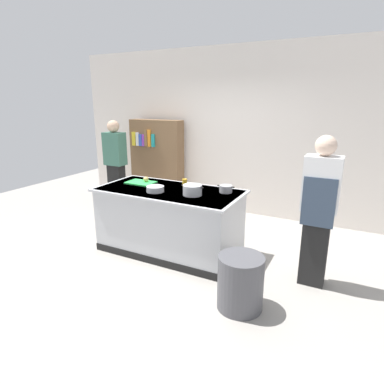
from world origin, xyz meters
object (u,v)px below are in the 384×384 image
(onion, at_px, (146,179))
(sauce_pan, at_px, (226,189))
(bookshelf, at_px, (157,163))
(trash_bin, at_px, (240,282))
(person_guest, at_px, (116,164))
(juice_cup, at_px, (185,182))
(stock_pot, at_px, (192,190))
(mixing_bowl, at_px, (155,189))
(person_chef, at_px, (319,209))

(onion, height_order, sauce_pan, onion)
(onion, height_order, bookshelf, bookshelf)
(trash_bin, relative_size, person_guest, 0.33)
(sauce_pan, xyz_separation_m, bookshelf, (-2.11, 1.57, -0.09))
(juice_cup, bearing_deg, onion, -168.22)
(onion, relative_size, trash_bin, 0.13)
(stock_pot, xyz_separation_m, mixing_bowl, (-0.51, -0.09, -0.03))
(sauce_pan, relative_size, trash_bin, 0.41)
(mixing_bowl, height_order, person_guest, person_guest)
(person_guest, height_order, bookshelf, person_guest)
(trash_bin, xyz_separation_m, person_guest, (-3.12, 1.84, 0.63))
(juice_cup, bearing_deg, person_guest, 157.96)
(trash_bin, bearing_deg, mixing_bowl, 156.34)
(juice_cup, bearing_deg, mixing_bowl, -114.25)
(person_chef, bearing_deg, sauce_pan, 87.55)
(sauce_pan, height_order, mixing_bowl, sauce_pan)
(bookshelf, bearing_deg, mixing_bowl, -57.17)
(onion, relative_size, stock_pot, 0.25)
(person_chef, relative_size, person_guest, 1.00)
(trash_bin, height_order, person_guest, person_guest)
(bookshelf, bearing_deg, sauce_pan, -36.62)
(mixing_bowl, bearing_deg, person_guest, 144.43)
(onion, bearing_deg, bookshelf, 118.51)
(stock_pot, bearing_deg, person_guest, 152.96)
(trash_bin, distance_m, person_chef, 1.19)
(stock_pot, xyz_separation_m, juice_cup, (-0.31, 0.36, -0.02))
(stock_pot, xyz_separation_m, person_chef, (1.51, 0.12, -0.05))
(onion, height_order, trash_bin, onion)
(onion, xyz_separation_m, bookshelf, (-0.89, 1.64, -0.11))
(mixing_bowl, xyz_separation_m, person_chef, (2.01, 0.20, -0.02))
(onion, distance_m, stock_pot, 0.91)
(onion, bearing_deg, sauce_pan, 3.52)
(mixing_bowl, relative_size, juice_cup, 2.33)
(juice_cup, relative_size, person_chef, 0.06)
(onion, relative_size, person_guest, 0.04)
(person_guest, bearing_deg, person_chef, 76.01)
(person_guest, bearing_deg, stock_pot, 64.18)
(juice_cup, distance_m, trash_bin, 1.75)
(stock_pot, height_order, mixing_bowl, stock_pot)
(stock_pot, bearing_deg, person_chef, 4.39)
(onion, xyz_separation_m, stock_pot, (0.88, -0.24, 0.01))
(person_chef, distance_m, bookshelf, 3.72)
(onion, distance_m, person_chef, 2.39)
(juice_cup, xyz_separation_m, trash_bin, (1.22, -1.07, -0.66))
(juice_cup, bearing_deg, sauce_pan, -4.07)
(stock_pot, bearing_deg, juice_cup, 130.66)
(trash_bin, bearing_deg, onion, 152.23)
(trash_bin, xyz_separation_m, person_chef, (0.59, 0.83, 0.63))
(mixing_bowl, bearing_deg, trash_bin, -23.66)
(onion, bearing_deg, person_guest, 146.04)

